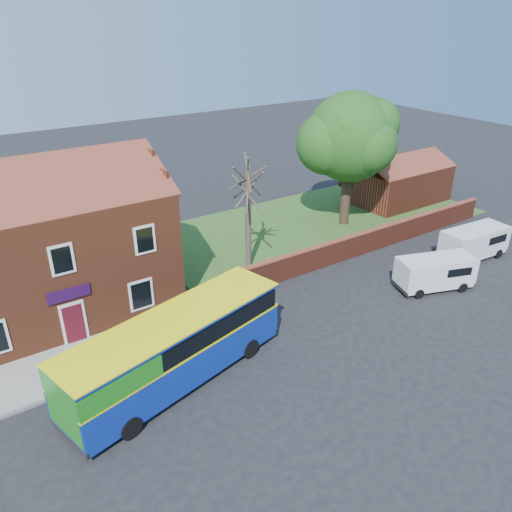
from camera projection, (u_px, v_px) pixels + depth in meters
ground at (281, 373)px, 22.62m from camera, size 120.00×120.00×0.00m
pavement at (88, 360)px, 23.40m from camera, size 18.00×3.50×0.12m
kerb at (100, 380)px, 22.09m from camera, size 18.00×0.15×0.14m
grass_strip at (317, 222)px, 38.80m from camera, size 26.00×12.00×0.04m
shop_building at (45, 252)px, 26.20m from camera, size 12.30×8.13×10.50m
boundary_wall at (374, 239)px, 33.97m from camera, size 22.00×0.38×1.60m
outbuilding at (399, 183)px, 42.59m from camera, size 8.20×5.06×4.17m
bus at (169, 350)px, 21.20m from camera, size 10.89×5.17×3.22m
van_near at (435, 272)px, 29.12m from camera, size 4.79×3.13×1.96m
van_far at (474, 242)px, 32.77m from camera, size 4.84×2.25×2.07m
large_tree at (349, 139)px, 35.93m from camera, size 8.12×6.42×9.90m
bare_tree at (248, 215)px, 30.52m from camera, size 2.60×3.10×6.93m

